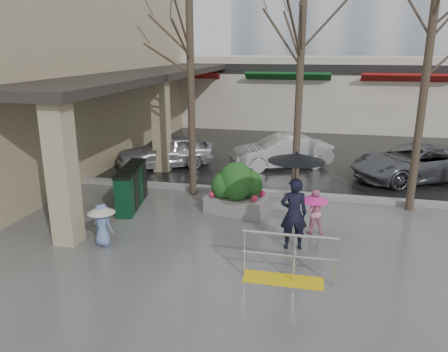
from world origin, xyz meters
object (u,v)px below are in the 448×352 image
at_px(car_b, 281,152).
at_px(car_c, 415,162).
at_px(tree_midwest, 303,20).
at_px(car_a, 165,151).
at_px(woman, 295,191).
at_px(planter, 237,189).
at_px(child_blue, 102,220).
at_px(handrail, 287,264).
at_px(child_pink, 314,208).
at_px(news_boxes, 132,187).
at_px(tree_west, 190,27).
at_px(tree_mideast, 431,33).

bearing_deg(car_b, car_c, 57.44).
distance_m(tree_midwest, car_a, 7.52).
relative_size(woman, planter, 1.28).
bearing_deg(child_blue, woman, -155.23).
distance_m(handrail, tree_midwest, 6.83).
distance_m(child_pink, car_a, 7.78).
bearing_deg(news_boxes, child_blue, -90.73).
bearing_deg(tree_west, tree_midwest, 0.00).
bearing_deg(handrail, car_a, 124.73).
bearing_deg(car_c, woman, -58.10).
bearing_deg(tree_midwest, car_c, 38.76).
bearing_deg(woman, tree_west, -56.08).
bearing_deg(car_b, car_a, -103.41).
distance_m(tree_mideast, planter, 6.50).
height_order(tree_midwest, child_pink, tree_midwest).
height_order(handrail, woman, woman).
relative_size(tree_west, news_boxes, 3.11).
bearing_deg(woman, tree_mideast, -145.77).
distance_m(handrail, tree_west, 7.52).
bearing_deg(child_pink, handrail, 65.51).
distance_m(tree_midwest, child_blue, 7.45).
bearing_deg(tree_midwest, planter, -139.90).
bearing_deg(news_boxes, car_b, 43.66).
xyz_separation_m(woman, planter, (-1.71, 1.97, -0.69)).
height_order(tree_mideast, news_boxes, tree_mideast).
xyz_separation_m(child_blue, planter, (2.67, 2.79, 0.07)).
bearing_deg(car_a, tree_west, 6.35).
bearing_deg(tree_midwest, car_b, 101.34).
distance_m(handrail, car_a, 9.39).
bearing_deg(handrail, news_boxes, 145.06).
relative_size(planter, car_c, 0.40).
bearing_deg(woman, news_boxes, -32.71).
bearing_deg(tree_mideast, tree_midwest, 180.00).
xyz_separation_m(tree_mideast, car_b, (-4.07, 3.83, -4.23)).
height_order(handrail, planter, planter).
xyz_separation_m(handrail, planter, (-1.69, 3.51, 0.33)).
bearing_deg(tree_west, car_c, 24.01).
bearing_deg(news_boxes, woman, -30.79).
distance_m(child_blue, car_c, 10.96).
bearing_deg(handrail, car_b, 96.14).
bearing_deg(woman, car_a, -61.08).
bearing_deg(car_c, car_a, -115.77).
bearing_deg(car_b, child_pink, -12.32).
xyz_separation_m(car_a, car_b, (4.42, 0.91, 0.00)).
bearing_deg(car_a, tree_midwest, 32.72).
bearing_deg(tree_mideast, car_b, 136.73).
relative_size(handrail, tree_west, 0.28).
bearing_deg(woman, child_pink, -125.53).
height_order(tree_west, car_c, tree_west).
bearing_deg(car_c, child_blue, -75.89).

